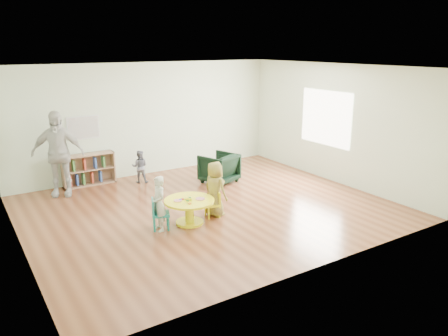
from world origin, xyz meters
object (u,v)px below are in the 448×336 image
at_px(bookshelf, 88,170).
at_px(adult_caretaker, 58,154).
at_px(armchair, 219,168).
at_px(child_left, 159,204).
at_px(child_right, 215,189).
at_px(kid_chair_right, 214,203).
at_px(activity_table, 189,207).
at_px(kid_chair_left, 158,213).
at_px(toddler, 140,167).

distance_m(bookshelf, adult_caretaker, 1.01).
xyz_separation_m(armchair, child_left, (-2.38, -1.82, 0.15)).
relative_size(child_right, adult_caretaker, 0.57).
bearing_deg(armchair, child_right, 37.13).
height_order(kid_chair_right, child_right, child_right).
height_order(activity_table, kid_chair_right, activity_table).
relative_size(kid_chair_right, armchair, 0.64).
distance_m(activity_table, armchair, 2.57).
bearing_deg(child_right, child_left, 78.42).
relative_size(kid_chair_left, armchair, 0.73).
relative_size(bookshelf, toddler, 1.52).
height_order(kid_chair_left, child_right, child_right).
distance_m(child_right, adult_caretaker, 3.64).
bearing_deg(activity_table, adult_caretaker, 119.15).
bearing_deg(activity_table, kid_chair_left, 173.58).
distance_m(kid_chair_right, child_right, 0.28).
bearing_deg(adult_caretaker, activity_table, -37.29).
xyz_separation_m(kid_chair_left, kid_chair_right, (1.15, -0.03, -0.04)).
bearing_deg(activity_table, bookshelf, 105.24).
distance_m(kid_chair_right, child_left, 1.18).
xyz_separation_m(kid_chair_left, armchair, (2.38, 1.78, 0.05)).
height_order(kid_chair_right, armchair, armchair).
height_order(bookshelf, child_left, child_left).
xyz_separation_m(kid_chair_left, child_left, (-0.00, -0.05, 0.20)).
height_order(armchair, toddler, toddler).
bearing_deg(bookshelf, activity_table, -74.76).
distance_m(kid_chair_left, kid_chair_right, 1.15).
distance_m(child_left, toddler, 2.94).
relative_size(kid_chair_right, toddler, 0.64).
distance_m(bookshelf, armchair, 3.10).
xyz_separation_m(activity_table, kid_chair_left, (-0.59, 0.07, -0.01)).
bearing_deg(child_left, kid_chair_left, -178.98).
bearing_deg(child_right, toddler, -6.03).
distance_m(kid_chair_left, adult_caretaker, 3.11).
xyz_separation_m(kid_chair_right, child_right, (0.05, 0.05, 0.27)).
height_order(activity_table, toddler, toddler).
xyz_separation_m(child_left, child_right, (1.20, 0.07, 0.04)).
bearing_deg(kid_chair_left, bookshelf, -153.52).
xyz_separation_m(bookshelf, adult_caretaker, (-0.72, -0.43, 0.57)).
distance_m(kid_chair_left, toddler, 2.90).
bearing_deg(kid_chair_left, toddler, -174.69).
height_order(kid_chair_left, armchair, armchair).
bearing_deg(adult_caretaker, armchair, 5.93).
distance_m(activity_table, toddler, 2.86).
height_order(child_right, adult_caretaker, adult_caretaker).
distance_m(kid_chair_right, adult_caretaker, 3.69).
distance_m(child_left, adult_caretaker, 3.12).
bearing_deg(toddler, bookshelf, 3.26).
relative_size(activity_table, child_left, 0.93).
distance_m(kid_chair_right, armchair, 2.18).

